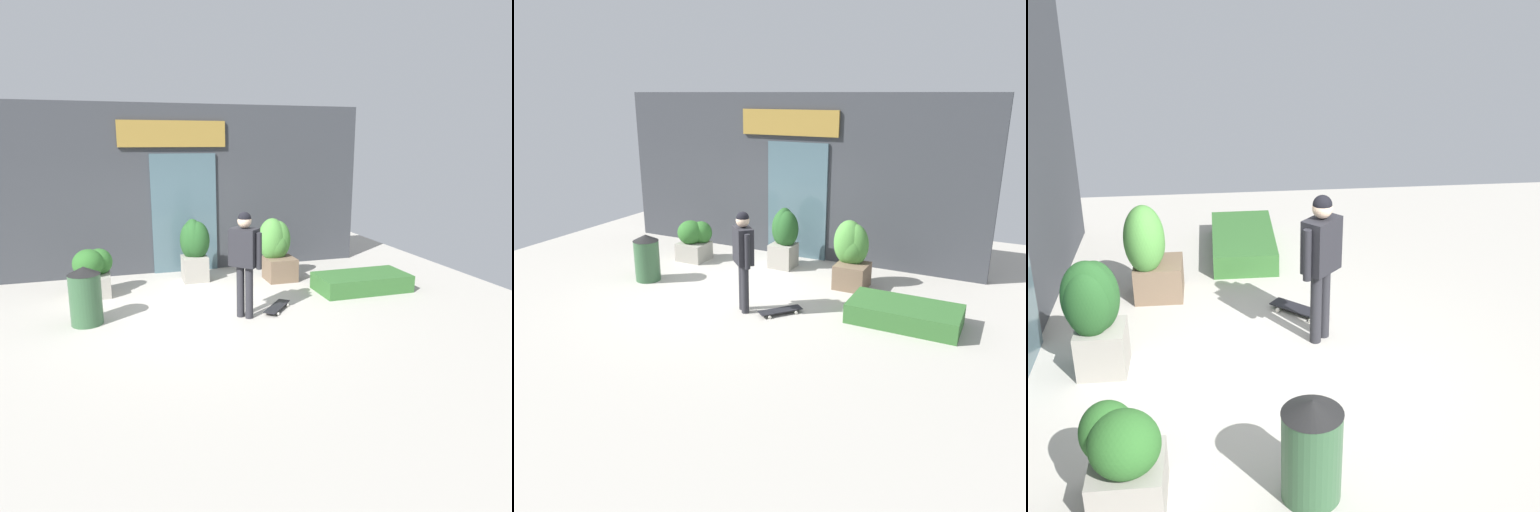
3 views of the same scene
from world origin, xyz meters
The scene contains 9 objects.
ground_plane centered at (0.00, 0.00, 0.00)m, with size 12.00×12.00×0.00m, color #B2ADA3.
building_facade centered at (0.00, 2.77, 1.80)m, with size 8.54×0.31×3.61m.
skateboarder centered at (0.63, -0.58, 1.08)m, with size 0.49×0.49×1.75m.
skateboard centered at (1.25, -0.42, 0.06)m, with size 0.65×0.71×0.08m.
planter_box_left centered at (-1.76, 1.38, 0.48)m, with size 0.72×0.67×0.90m.
planter_box_right centered at (0.23, 1.86, 0.74)m, with size 0.60×0.62×1.29m.
planter_box_mid centered at (1.87, 1.42, 0.70)m, with size 0.73×0.69×1.29m.
trash_bin centered at (-1.85, -0.13, 0.47)m, with size 0.51×0.51×0.94m.
hedge_ledge centered at (3.21, 0.17, 0.16)m, with size 1.78×0.90×0.33m, color #33662D.
Camera 2 is at (4.66, -7.53, 3.60)m, focal length 35.43 mm.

